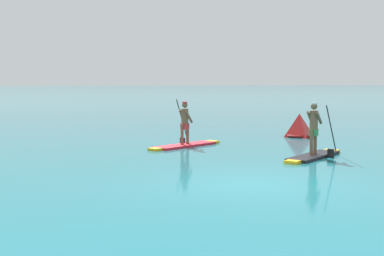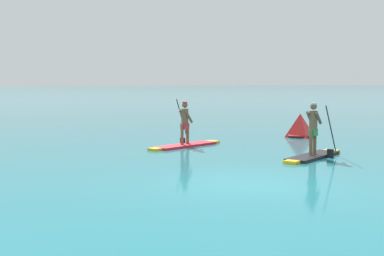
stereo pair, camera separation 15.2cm
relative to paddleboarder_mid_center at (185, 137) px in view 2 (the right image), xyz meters
The scene contains 4 objects.
ground 7.34m from the paddleboarder_mid_center, 91.00° to the right, with size 440.00×440.00×0.00m, color #1E727F.
paddleboarder_mid_center is the anchor object (origin of this frame).
paddleboarder_far_right 5.03m from the paddleboarder_mid_center, 48.96° to the right, with size 2.88×2.51×1.80m.
race_marker_buoy 5.92m from the paddleboarder_mid_center, 20.01° to the left, with size 1.23×1.23×1.01m.
Camera 2 is at (-4.32, -11.91, 2.45)m, focal length 50.15 mm.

